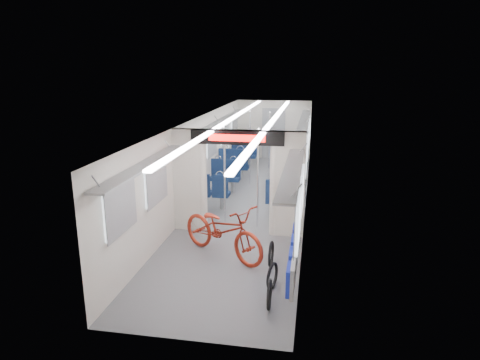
{
  "coord_description": "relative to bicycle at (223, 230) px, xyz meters",
  "views": [
    {
      "loc": [
        1.6,
        -10.85,
        3.62
      ],
      "look_at": [
        0.03,
        -1.91,
        1.18
      ],
      "focal_mm": 32.0,
      "sensor_mm": 36.0,
      "label": 1
    }
  ],
  "objects": [
    {
      "name": "seat_bay_far_right",
      "position": [
        1.0,
        6.96,
        0.03
      ],
      "size": [
        0.96,
        2.29,
        1.17
      ],
      "color": "#0E1E3E",
      "rests_on": "ground"
    },
    {
      "name": "bike_hoop_b",
      "position": [
        1.08,
        -1.12,
        -0.33
      ],
      "size": [
        0.17,
        0.47,
        0.47
      ],
      "primitive_type": "torus",
      "rotation": [
        1.57,
        0.0,
        1.32
      ],
      "color": "black",
      "rests_on": "ground"
    },
    {
      "name": "bicycle",
      "position": [
        0.0,
        0.0,
        0.0
      ],
      "size": [
        2.13,
        1.73,
        1.09
      ],
      "primitive_type": "imported",
      "rotation": [
        0.0,
        0.0,
        0.99
      ],
      "color": "#A12917",
      "rests_on": "ground"
    },
    {
      "name": "stanchion_near_right",
      "position": [
        0.45,
        1.68,
        0.61
      ],
      "size": [
        0.04,
        0.04,
        2.3
      ],
      "primitive_type": "cylinder",
      "color": "silver",
      "rests_on": "ground"
    },
    {
      "name": "stanchion_near_left",
      "position": [
        -0.35,
        1.86,
        0.61
      ],
      "size": [
        0.04,
        0.04,
        2.3
      ],
      "primitive_type": "cylinder",
      "color": "silver",
      "rests_on": "ground"
    },
    {
      "name": "flip_bench",
      "position": [
        1.42,
        -1.01,
        0.04
      ],
      "size": [
        0.12,
        2.08,
        0.49
      ],
      "color": "gray",
      "rests_on": "carriage"
    },
    {
      "name": "stanchion_far_right",
      "position": [
        0.34,
        5.04,
        0.61
      ],
      "size": [
        0.04,
        0.04,
        2.3
      ],
      "primitive_type": "cylinder",
      "color": "silver",
      "rests_on": "ground"
    },
    {
      "name": "stanchion_far_left",
      "position": [
        -0.27,
        5.26,
        0.61
      ],
      "size": [
        0.04,
        0.04,
        2.3
      ],
      "primitive_type": "cylinder",
      "color": "silver",
      "rests_on": "ground"
    },
    {
      "name": "seat_bay_far_left",
      "position": [
        -0.87,
        6.72,
        0.02
      ],
      "size": [
        0.95,
        2.25,
        1.16
      ],
      "color": "#0E1E3E",
      "rests_on": "ground"
    },
    {
      "name": "bike_hoop_a",
      "position": [
        1.09,
        -1.73,
        -0.33
      ],
      "size": [
        0.06,
        0.49,
        0.48
      ],
      "primitive_type": "torus",
      "rotation": [
        1.57,
        0.0,
        1.59
      ],
      "color": "black",
      "rests_on": "ground"
    },
    {
      "name": "carriage",
      "position": [
        0.07,
        3.03,
        0.96
      ],
      "size": [
        12.0,
        12.02,
        2.31
      ],
      "color": "#515456",
      "rests_on": "ground"
    },
    {
      "name": "seat_bay_near_right",
      "position": [
        1.0,
        3.29,
        -0.02
      ],
      "size": [
        0.88,
        1.95,
        1.06
      ],
      "color": "#0E1E3E",
      "rests_on": "ground"
    },
    {
      "name": "bike_hoop_c",
      "position": [
        0.98,
        -0.3,
        -0.32
      ],
      "size": [
        0.07,
        0.5,
        0.5
      ],
      "primitive_type": "torus",
      "rotation": [
        1.57,
        0.0,
        1.53
      ],
      "color": "black",
      "rests_on": "ground"
    },
    {
      "name": "seat_bay_near_left",
      "position": [
        -0.87,
        3.55,
        -0.02
      ],
      "size": [
        0.88,
        1.93,
        1.06
      ],
      "color": "#0E1E3E",
      "rests_on": "ground"
    }
  ]
}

